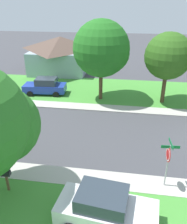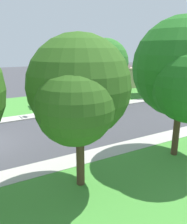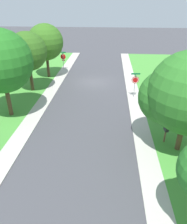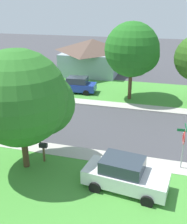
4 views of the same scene
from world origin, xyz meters
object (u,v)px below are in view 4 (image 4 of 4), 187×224
Objects in this scene: car_blue_kerbside_mid at (76,85)px; tree_across_right at (134,51)px; stop_sign_far_corner at (184,140)px; house_right_setback at (92,55)px; car_white_far_down_street at (125,175)px; mailbox at (43,148)px; tree_sidewalk_mid at (26,100)px.

car_blue_kerbside_mid is 0.59× the size of tree_across_right.
stop_sign_far_corner is 0.37× the size of tree_across_right.
car_white_far_down_street is at bearing -160.18° from house_right_setback.
tree_across_right reaches higher than house_right_setback.
house_right_setback is at bearing 5.43° from car_blue_kerbside_mid.
mailbox is (-13.34, 3.37, -3.79)m from tree_across_right.
house_right_setback is at bearing 35.82° from tree_across_right.
car_blue_kerbside_mid is 7.23m from tree_across_right.
house_right_setback is 7.09× the size of mailbox.
tree_sidewalk_mid is 3.24m from mailbox.
house_right_setback is 23.31m from mailbox.
car_white_far_down_street is 25.71m from house_right_setback.
mailbox is (-1.54, 7.95, -0.88)m from stop_sign_far_corner.
tree_sidewalk_mid reaches higher than car_white_far_down_street.
car_white_far_down_street is 3.42× the size of mailbox.
stop_sign_far_corner is 0.62× the size of car_blue_kerbside_mid.
tree_across_right is (14.51, 1.74, 3.92)m from car_white_far_down_street.
tree_across_right is at bearing 6.85° from car_white_far_down_street.
house_right_setback is (9.64, 6.96, -2.42)m from tree_across_right.
car_blue_kerbside_mid is (14.72, 7.81, 0.00)m from car_white_far_down_street.
car_white_far_down_street is at bearing -102.78° from mailbox.
tree_across_right is at bearing -92.02° from car_blue_kerbside_mid.
mailbox is at bearing 77.22° from car_white_far_down_street.
house_right_setback is (23.45, 3.00, -1.79)m from tree_sidewalk_mid.
car_blue_kerbside_mid is at bearing 27.95° from car_white_far_down_street.
car_blue_kerbside_mid is at bearing 41.53° from stop_sign_far_corner.
car_white_far_down_street reaches higher than mailbox.
mailbox is (0.46, -0.59, -3.15)m from tree_sidewalk_mid.
car_blue_kerbside_mid is at bearing 87.98° from tree_across_right.
stop_sign_far_corner is at bearing -79.02° from mailbox.
tree_across_right is 14.28m from mailbox.
car_blue_kerbside_mid is at bearing 11.23° from mailbox.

